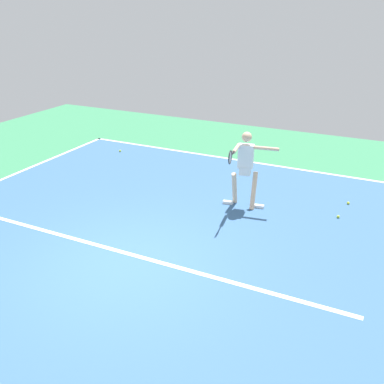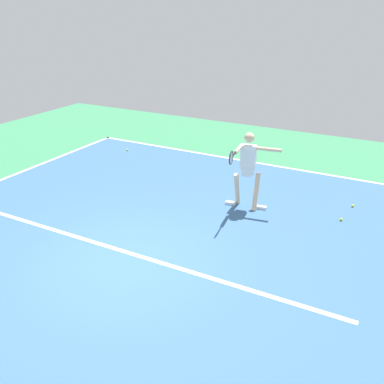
{
  "view_description": "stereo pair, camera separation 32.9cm",
  "coord_description": "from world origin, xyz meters",
  "px_view_note": "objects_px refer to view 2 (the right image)",
  "views": [
    {
      "loc": [
        -4.0,
        5.48,
        4.36
      ],
      "look_at": [
        -0.55,
        -1.66,
        0.9
      ],
      "focal_mm": 40.09,
      "sensor_mm": 36.0,
      "label": 1
    },
    {
      "loc": [
        -4.29,
        5.33,
        4.36
      ],
      "look_at": [
        -0.55,
        -1.66,
        0.9
      ],
      "focal_mm": 40.09,
      "sensor_mm": 36.0,
      "label": 2
    }
  ],
  "objects_px": {
    "tennis_ball_by_sideline": "(127,150)",
    "tennis_ball_far_corner": "(353,206)",
    "tennis_player": "(248,166)",
    "tennis_ball_centre_court": "(341,219)"
  },
  "relations": [
    {
      "from": "tennis_player",
      "to": "tennis_ball_far_corner",
      "type": "xyz_separation_m",
      "value": [
        -2.22,
        -1.2,
        -1.01
      ]
    },
    {
      "from": "tennis_player",
      "to": "tennis_ball_centre_court",
      "type": "bearing_deg",
      "value": -179.35
    },
    {
      "from": "tennis_player",
      "to": "tennis_ball_centre_court",
      "type": "xyz_separation_m",
      "value": [
        -2.12,
        -0.35,
        -1.01
      ]
    },
    {
      "from": "tennis_player",
      "to": "tennis_ball_far_corner",
      "type": "bearing_deg",
      "value": -160.41
    },
    {
      "from": "tennis_ball_by_sideline",
      "to": "tennis_ball_centre_court",
      "type": "bearing_deg",
      "value": 165.78
    },
    {
      "from": "tennis_ball_by_sideline",
      "to": "tennis_ball_far_corner",
      "type": "bearing_deg",
      "value": 172.48
    },
    {
      "from": "tennis_player",
      "to": "tennis_ball_centre_court",
      "type": "distance_m",
      "value": 2.37
    },
    {
      "from": "tennis_player",
      "to": "tennis_ball_by_sideline",
      "type": "height_order",
      "value": "tennis_player"
    },
    {
      "from": "tennis_ball_by_sideline",
      "to": "tennis_ball_far_corner",
      "type": "relative_size",
      "value": 1.0
    },
    {
      "from": "tennis_ball_far_corner",
      "to": "tennis_ball_by_sideline",
      "type": "bearing_deg",
      "value": -7.52
    }
  ]
}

